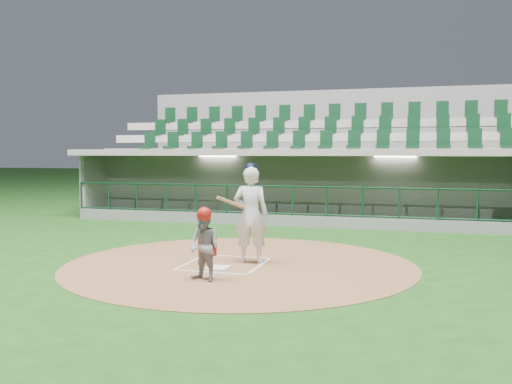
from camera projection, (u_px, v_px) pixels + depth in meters
The scene contains 8 objects.
ground at pixel (229, 262), 11.99m from camera, with size 120.00×120.00×0.00m, color #164212.
dirt_circle at pixel (240, 264), 11.71m from camera, with size 7.20×7.20×0.01m, color brown.
home_plate at pixel (218, 267), 11.32m from camera, with size 0.43×0.43×0.02m, color white.
batter_box_chalk at pixel (225, 264), 11.70m from camera, with size 1.55×1.80×0.01m.
dugout_structure at pixel (305, 192), 19.42m from camera, with size 16.40×3.70×3.00m.
seating_deck at pixel (321, 175), 22.32m from camera, with size 17.00×6.72×5.15m.
batter at pixel (251, 213), 11.78m from camera, with size 0.92×0.91×2.08m.
catcher at pixel (204, 245), 10.14m from camera, with size 0.74×0.66×1.33m.
Camera 1 is at (3.91, -11.21, 2.31)m, focal length 40.00 mm.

